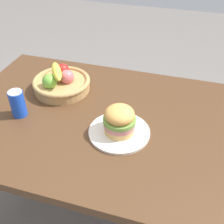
% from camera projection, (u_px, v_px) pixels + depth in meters
% --- Properties ---
extents(ground_plane, '(8.00, 8.00, 0.00)m').
position_uv_depth(ground_plane, '(108.00, 211.00, 1.70)').
color(ground_plane, slate).
extents(dining_table, '(1.40, 0.90, 0.75)m').
position_uv_depth(dining_table, '(107.00, 135.00, 1.30)').
color(dining_table, '#4C301C').
rests_on(dining_table, ground_plane).
extents(plate, '(0.26, 0.26, 0.01)m').
position_uv_depth(plate, '(119.00, 132.00, 1.16)').
color(plate, silver).
rests_on(plate, dining_table).
extents(sandwich, '(0.13, 0.13, 0.12)m').
position_uv_depth(sandwich, '(119.00, 120.00, 1.12)').
color(sandwich, '#DBAD60').
rests_on(sandwich, plate).
extents(soda_can, '(0.07, 0.07, 0.13)m').
position_uv_depth(soda_can, '(18.00, 104.00, 1.22)').
color(soda_can, blue).
rests_on(soda_can, dining_table).
extents(fruit_basket, '(0.29, 0.29, 0.14)m').
position_uv_depth(fruit_basket, '(61.00, 82.00, 1.39)').
color(fruit_basket, tan).
rests_on(fruit_basket, dining_table).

